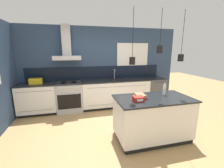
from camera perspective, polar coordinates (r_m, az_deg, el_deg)
ground_plane at (r=3.56m, az=-0.09°, el=-18.74°), size 16.00×16.00×0.00m
wall_back at (r=5.01m, az=-6.31°, el=6.89°), size 5.60×2.50×2.60m
counter_run_left at (r=4.97m, az=-26.41°, el=-5.00°), size 1.07×0.64×0.91m
counter_run_sink at (r=5.02m, az=1.41°, el=-3.45°), size 2.22×0.64×1.24m
oven_range at (r=4.84m, az=-15.83°, el=-4.62°), size 0.77×0.66×0.91m
dishwasher at (r=5.56m, az=15.69°, el=-2.39°), size 0.63×0.65×0.91m
kitchen_island at (r=3.35m, az=15.13°, el=-12.44°), size 1.56×0.87×0.91m
bottle_on_island at (r=3.43m, az=19.30°, el=-2.01°), size 0.07×0.07×0.29m
book_stack at (r=3.10m, az=10.66°, el=-4.56°), size 0.22×0.29×0.08m
red_supply_box at (r=2.90m, az=10.00°, el=-5.61°), size 0.19×0.17×0.09m
yellow_toolbox at (r=4.84m, az=-27.03°, el=0.99°), size 0.34×0.18×0.19m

